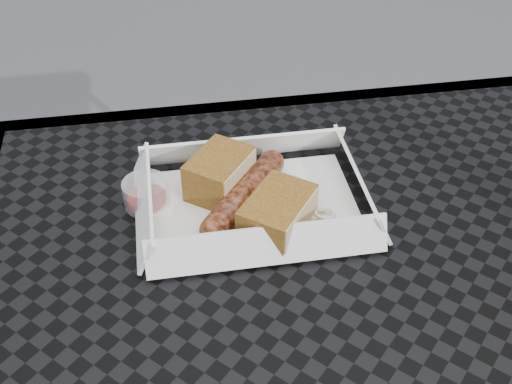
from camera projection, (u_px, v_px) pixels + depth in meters
The scene contains 9 objects.
patio_table at pixel (371, 375), 0.63m from camera, with size 0.80×0.80×0.74m.
food_tray at pixel (255, 206), 0.70m from camera, with size 0.22×0.15×0.00m, color white.
bratwurst at pixel (244, 195), 0.69m from camera, with size 0.11×0.13×0.03m.
bread_near at pixel (219, 174), 0.70m from camera, with size 0.07×0.05×0.05m, color brown.
bread_far at pixel (277, 214), 0.66m from camera, with size 0.08×0.05×0.04m, color brown.
veg_garnish at pixel (318, 223), 0.67m from camera, with size 0.03×0.03×0.00m.
napkin at pixel (259, 218), 0.69m from camera, with size 0.12×0.12×0.00m, color white.
condiment_cup_sauce at pixel (146, 194), 0.70m from camera, with size 0.05×0.05×0.03m, color maroon.
condiment_cup_empty at pixel (284, 206), 0.68m from camera, with size 0.05×0.05×0.03m, color silver.
Camera 1 is at (-0.17, -0.34, 1.21)m, focal length 45.00 mm.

